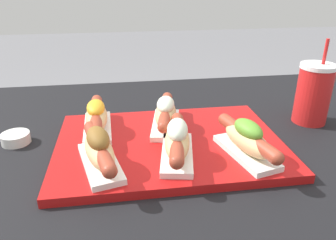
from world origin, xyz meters
TOP-DOWN VIEW (x-y plane):
  - serving_tray at (-0.05, -0.02)m, footprint 0.48×0.34m
  - hot_dog_0 at (-0.19, -0.10)m, footprint 0.10×0.20m
  - hot_dog_1 at (-0.05, -0.09)m, footprint 0.09×0.20m
  - hot_dog_2 at (0.09, -0.10)m, footprint 0.10×0.20m
  - hot_dog_3 at (-0.21, 0.05)m, footprint 0.07×0.20m
  - hot_dog_4 at (-0.05, 0.05)m, footprint 0.09×0.20m
  - sauce_bowl at (-0.39, 0.05)m, footprint 0.06×0.06m
  - drink_cup at (0.32, 0.06)m, footprint 0.09×0.09m

SIDE VIEW (x-z plane):
  - serving_tray at x=-0.05m, z-range 0.76..0.77m
  - sauce_bowl at x=-0.39m, z-range 0.76..0.78m
  - hot_dog_3 at x=-0.21m, z-range 0.77..0.84m
  - hot_dog_4 at x=-0.05m, z-range 0.77..0.84m
  - hot_dog_2 at x=0.09m, z-range 0.77..0.84m
  - hot_dog_0 at x=-0.19m, z-range 0.77..0.85m
  - hot_dog_1 at x=-0.05m, z-range 0.77..0.85m
  - drink_cup at x=0.32m, z-range 0.73..0.94m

